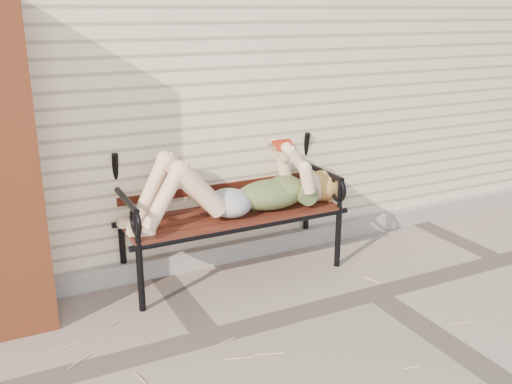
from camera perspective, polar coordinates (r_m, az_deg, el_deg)
ground at (r=4.15m, az=11.77°, el=-9.92°), size 80.00×80.00×0.00m
house_wall at (r=6.31m, az=-4.75°, el=14.06°), size 8.00×4.00×3.00m
foundation_strip at (r=4.84m, az=4.76°, el=-4.49°), size 8.00×0.10×0.15m
garden_bench at (r=4.21m, az=-2.93°, el=0.28°), size 1.75×0.70×1.14m
reading_woman at (r=4.09m, az=-1.97°, el=0.29°), size 1.65×0.38×0.52m
straw_scatter at (r=3.57m, az=8.97°, el=-14.53°), size 2.68×1.76×0.01m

